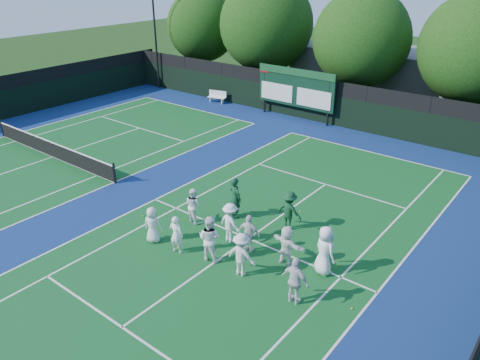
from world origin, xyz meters
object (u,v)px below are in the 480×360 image
Objects in this scene: scoreboard at (295,88)px; coach_left at (235,198)px; bench at (217,96)px; tennis_net at (52,149)px.

scoreboard is 3.20× the size of coach_left.
scoreboard is 7.18m from bench.
bench is 18.22m from coach_left.
scoreboard is 16.26m from tennis_net.
coach_left is at bearing -67.94° from scoreboard.
scoreboard is at bearing 64.40° from tennis_net.
tennis_net reaches higher than bench.
scoreboard reaches higher than coach_left.
tennis_net is 6.03× the size of coach_left.
tennis_net is at bearing -90.04° from bench.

